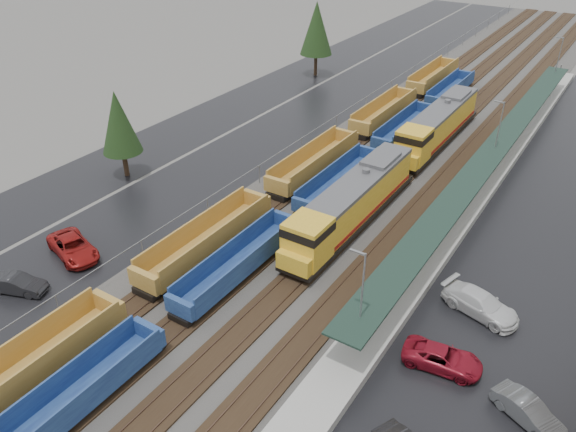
# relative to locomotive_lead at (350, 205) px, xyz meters

# --- Properties ---
(ballast_strip) EXTENTS (20.00, 160.00, 0.08)m
(ballast_strip) POSITION_rel_locomotive_lead_xyz_m (-2.00, 26.70, -2.38)
(ballast_strip) COLOR #302D2B
(ballast_strip) RESTS_ON ground
(trackbed) EXTENTS (14.60, 160.00, 0.22)m
(trackbed) POSITION_rel_locomotive_lead_xyz_m (-2.00, 26.70, -2.27)
(trackbed) COLOR black
(trackbed) RESTS_ON ground
(west_parking_lot) EXTENTS (10.00, 160.00, 0.02)m
(west_parking_lot) POSITION_rel_locomotive_lead_xyz_m (-17.00, 26.70, -2.41)
(west_parking_lot) COLOR black
(west_parking_lot) RESTS_ON ground
(west_road) EXTENTS (9.00, 160.00, 0.02)m
(west_road) POSITION_rel_locomotive_lead_xyz_m (-27.00, 26.70, -2.41)
(west_road) COLOR black
(west_road) RESTS_ON ground
(station_platform) EXTENTS (3.00, 80.00, 8.00)m
(station_platform) POSITION_rel_locomotive_lead_xyz_m (7.50, 16.71, -1.69)
(station_platform) COLOR #9E9B93
(station_platform) RESTS_ON ground
(chainlink_fence) EXTENTS (0.08, 160.04, 2.02)m
(chainlink_fence) POSITION_rel_locomotive_lead_xyz_m (-11.50, 25.14, -0.81)
(chainlink_fence) COLOR gray
(chainlink_fence) RESTS_ON ground
(tree_west_near) EXTENTS (3.96, 3.96, 9.00)m
(tree_west_near) POSITION_rel_locomotive_lead_xyz_m (-24.00, -3.30, 3.40)
(tree_west_near) COLOR #332316
(tree_west_near) RESTS_ON ground
(tree_west_far) EXTENTS (4.84, 4.84, 11.00)m
(tree_west_far) POSITION_rel_locomotive_lead_xyz_m (-25.00, 36.70, 4.70)
(tree_west_far) COLOR #332316
(tree_west_far) RESTS_ON ground
(locomotive_lead) EXTENTS (3.05, 20.11, 4.55)m
(locomotive_lead) POSITION_rel_locomotive_lead_xyz_m (0.00, 0.00, 0.00)
(locomotive_lead) COLOR black
(locomotive_lead) RESTS_ON ground
(locomotive_trail) EXTENTS (3.05, 20.11, 4.55)m
(locomotive_trail) POSITION_rel_locomotive_lead_xyz_m (0.00, 21.00, 0.00)
(locomotive_trail) COLOR black
(locomotive_trail) RESTS_ON ground
(well_string_yellow) EXTENTS (2.78, 100.26, 2.47)m
(well_string_yellow) POSITION_rel_locomotive_lead_xyz_m (-8.00, -0.98, -1.21)
(well_string_yellow) COLOR #A87A2E
(well_string_yellow) RESTS_ON ground
(well_string_blue) EXTENTS (2.46, 94.56, 2.18)m
(well_string_blue) POSITION_rel_locomotive_lead_xyz_m (-4.00, -2.47, -1.31)
(well_string_blue) COLOR navy
(well_string_blue) RESTS_ON ground
(parked_car_west_b) EXTENTS (2.91, 4.50, 1.40)m
(parked_car_west_b) POSITION_rel_locomotive_lead_xyz_m (-16.48, -21.05, -1.72)
(parked_car_west_b) COLOR black
(parked_car_west_b) RESTS_ON ground
(parked_car_west_c) EXTENTS (4.18, 6.19, 1.58)m
(parked_car_west_c) POSITION_rel_locomotive_lead_xyz_m (-16.86, -15.73, -1.64)
(parked_car_west_c) COLOR maroon
(parked_car_west_c) RESTS_ON ground
(parked_car_east_b) EXTENTS (2.85, 5.17, 1.37)m
(parked_car_east_b) POSITION_rel_locomotive_lead_xyz_m (12.37, -11.24, -1.74)
(parked_car_east_b) COLOR maroon
(parked_car_east_b) RESTS_ON ground
(parked_car_east_c) EXTENTS (3.64, 5.95, 1.61)m
(parked_car_east_c) POSITION_rel_locomotive_lead_xyz_m (12.87, -4.93, -1.62)
(parked_car_east_c) COLOR silver
(parked_car_east_c) RESTS_ON ground
(parked_car_east_e) EXTENTS (3.12, 4.48, 1.40)m
(parked_car_east_e) POSITION_rel_locomotive_lead_xyz_m (17.82, -12.60, -1.72)
(parked_car_east_e) COLOR #545759
(parked_car_east_e) RESTS_ON ground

